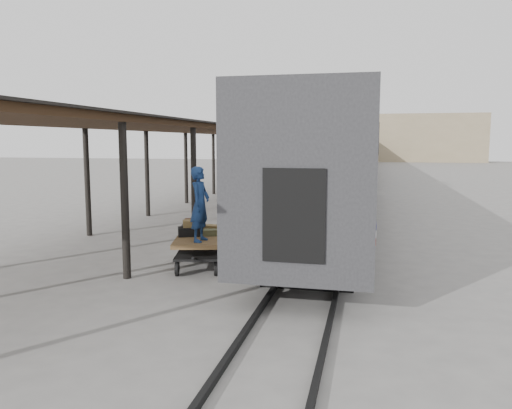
{
  "coord_description": "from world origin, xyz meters",
  "views": [
    {
      "loc": [
        4.59,
        -13.26,
        3.45
      ],
      "look_at": [
        1.51,
        0.16,
        1.7
      ],
      "focal_mm": 35.0,
      "sensor_mm": 36.0,
      "label": 1
    }
  ],
  "objects_px": {
    "baggage_cart": "(200,244)",
    "porter": "(200,204)",
    "pedestrian": "(247,193)",
    "luggage_tug": "(271,187)"
  },
  "relations": [
    {
      "from": "luggage_tug",
      "to": "porter",
      "type": "distance_m",
      "value": 18.5
    },
    {
      "from": "luggage_tug",
      "to": "baggage_cart",
      "type": "bearing_deg",
      "value": -89.92
    },
    {
      "from": "baggage_cart",
      "to": "pedestrian",
      "type": "height_order",
      "value": "pedestrian"
    },
    {
      "from": "baggage_cart",
      "to": "porter",
      "type": "distance_m",
      "value": 1.37
    },
    {
      "from": "porter",
      "to": "pedestrian",
      "type": "bearing_deg",
      "value": 12.79
    },
    {
      "from": "baggage_cart",
      "to": "luggage_tug",
      "type": "distance_m",
      "value": 17.78
    },
    {
      "from": "baggage_cart",
      "to": "porter",
      "type": "height_order",
      "value": "porter"
    },
    {
      "from": "luggage_tug",
      "to": "porter",
      "type": "bearing_deg",
      "value": -89.31
    },
    {
      "from": "baggage_cart",
      "to": "porter",
      "type": "xyz_separation_m",
      "value": [
        0.25,
        -0.65,
        1.18
      ]
    },
    {
      "from": "baggage_cart",
      "to": "porter",
      "type": "relative_size",
      "value": 1.35
    }
  ]
}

